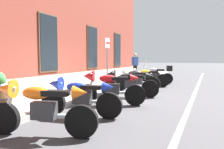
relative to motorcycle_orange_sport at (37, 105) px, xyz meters
The scene contains 12 objects.
ground_plane 4.68m from the motorcycle_orange_sport, 10.38° to the left, with size 140.00×140.00×0.00m, color #38383A.
sidewalk 5.09m from the motorcycle_orange_sport, 25.71° to the left, with size 29.40×2.73×0.14m, color gray.
lane_stripe 5.17m from the motorcycle_orange_sport, 27.37° to the right, with size 29.40×0.12×0.01m, color silver.
motorcycle_orange_sport is the anchor object (origin of this frame).
motorcycle_blue_sport 1.45m from the motorcycle_orange_sport, ahead, with size 0.65×2.09×0.98m.
motorcycle_red_sport 2.99m from the motorcycle_orange_sport, ahead, with size 0.85×2.07×1.07m.
motorcycle_black_sport 4.56m from the motorcycle_orange_sport, ahead, with size 0.78×2.13×1.02m.
motorcycle_black_naked 6.01m from the motorcycle_orange_sport, ahead, with size 0.62×2.08×0.97m.
motorcycle_yellow_naked 7.68m from the motorcycle_orange_sport, ahead, with size 0.92×2.09×0.94m.
motorcycle_silver_touring 9.28m from the motorcycle_orange_sport, ahead, with size 0.76×1.99×1.33m.
pedestrian_blue_top 11.84m from the motorcycle_orange_sport, ahead, with size 0.51×0.38×1.67m.
parking_sign 6.35m from the motorcycle_orange_sport, 13.31° to the left, with size 0.36×0.07×2.26m.
Camera 1 is at (-7.61, -3.70, 1.43)m, focal length 34.96 mm.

